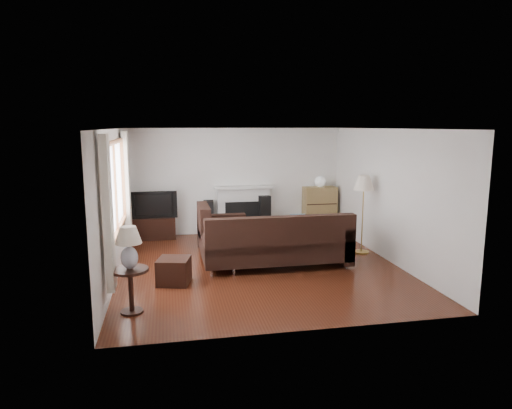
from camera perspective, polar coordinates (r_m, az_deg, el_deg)
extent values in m
cube|color=#4A1E10|center=(8.49, 0.39, -7.68)|extent=(5.10, 5.60, 0.04)
cube|color=white|center=(8.09, 0.41, 9.45)|extent=(5.10, 5.60, 0.04)
cube|color=white|center=(10.88, -2.46, 2.94)|extent=(5.00, 0.04, 2.50)
cube|color=white|center=(5.58, 5.99, -3.74)|extent=(5.00, 0.04, 2.50)
cube|color=white|center=(8.09, -17.24, 0.11)|extent=(0.04, 5.50, 2.50)
cube|color=white|center=(9.02, 16.16, 1.14)|extent=(0.04, 5.50, 2.50)
cube|color=brown|center=(7.84, -17.14, 2.04)|extent=(0.12, 2.74, 1.54)
cube|color=white|center=(6.37, -18.03, -1.09)|extent=(0.10, 0.35, 2.10)
cube|color=white|center=(9.36, -15.83, 2.38)|extent=(0.10, 0.35, 2.10)
cube|color=white|center=(10.90, -1.57, -0.63)|extent=(1.40, 0.26, 1.15)
cube|color=black|center=(10.69, -12.73, -2.86)|extent=(1.00, 0.45, 0.50)
imported|color=black|center=(10.58, -12.70, 0.07)|extent=(1.05, 0.14, 0.61)
cube|color=black|center=(10.74, -5.93, -1.71)|extent=(0.25, 0.29, 0.83)
cube|color=black|center=(10.92, 0.99, -1.24)|extent=(0.29, 0.34, 0.91)
cube|color=olive|center=(11.25, 7.93, -0.55)|extent=(0.79, 0.38, 1.09)
sphere|color=white|center=(11.15, 8.02, 2.85)|extent=(0.26, 0.26, 0.26)
cube|color=black|center=(8.39, 2.52, -4.56)|extent=(2.90, 2.12, 0.94)
cube|color=#946146|center=(9.93, 0.22, -3.78)|extent=(1.23, 0.86, 0.43)
cube|color=black|center=(7.65, -10.22, -8.16)|extent=(0.60, 0.60, 0.42)
cube|color=#B38D3E|center=(9.40, 13.19, -1.23)|extent=(0.50, 0.50, 1.58)
cube|color=black|center=(6.60, -15.36, -10.35)|extent=(0.50, 0.50, 0.63)
cube|color=silver|center=(6.42, -15.61, -5.27)|extent=(0.36, 0.36, 0.58)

